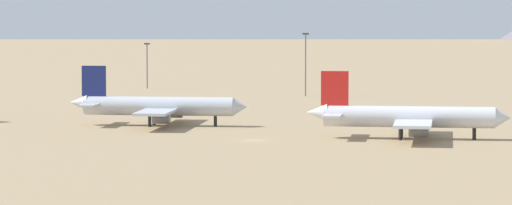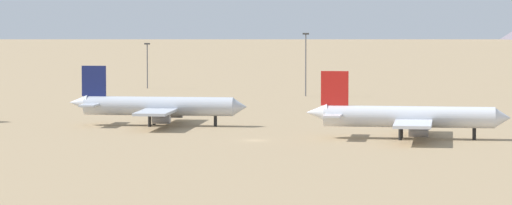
{
  "view_description": "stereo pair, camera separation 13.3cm",
  "coord_description": "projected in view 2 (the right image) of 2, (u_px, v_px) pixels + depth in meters",
  "views": [
    {
      "loc": [
        89.25,
        -258.13,
        27.38
      ],
      "look_at": [
        -6.42,
        19.79,
        6.0
      ],
      "focal_mm": 98.12,
      "sensor_mm": 36.0,
      "label": 1
    },
    {
      "loc": [
        89.38,
        -258.09,
        27.38
      ],
      "look_at": [
        -6.42,
        19.79,
        6.0
      ],
      "focal_mm": 98.12,
      "sensor_mm": 36.0,
      "label": 2
    }
  ],
  "objects": [
    {
      "name": "parked_jet_red_3",
      "position": [
        407.0,
        117.0,
        277.32
      ],
      "size": [
        40.47,
        34.58,
        13.43
      ],
      "rotation": [
        0.0,
        0.0,
        0.19
      ],
      "color": "silver",
      "rests_on": "ground"
    },
    {
      "name": "light_pole_mid",
      "position": [
        306.0,
        60.0,
        401.76
      ],
      "size": [
        1.8,
        0.5,
        18.24
      ],
      "color": "#59595E",
      "rests_on": "ground"
    },
    {
      "name": "ground",
      "position": [
        254.0,
        141.0,
        274.39
      ],
      "size": [
        4000.0,
        4000.0,
        0.0
      ],
      "primitive_type": "plane",
      "color": "#9E8460"
    },
    {
      "name": "parked_jet_navy_2",
      "position": [
        157.0,
        106.0,
        306.65
      ],
      "size": [
        39.56,
        33.87,
        13.15
      ],
      "rotation": [
        0.0,
        0.0,
        0.21
      ],
      "color": "silver",
      "rests_on": "ground"
    },
    {
      "name": "light_pole_west",
      "position": [
        147.0,
        62.0,
        437.91
      ],
      "size": [
        1.8,
        0.5,
        14.27
      ],
      "color": "#59595E",
      "rests_on": "ground"
    }
  ]
}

